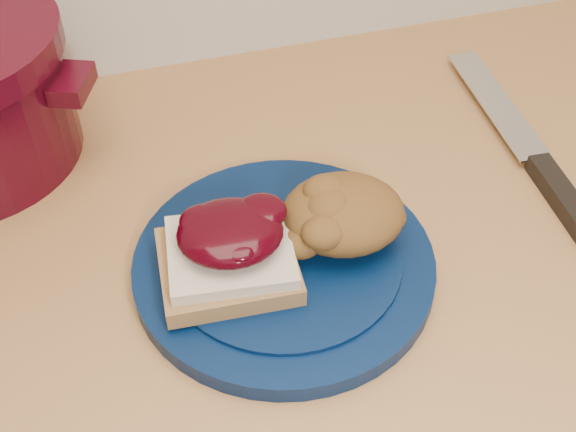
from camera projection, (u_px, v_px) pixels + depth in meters
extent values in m
cylinder|color=#041639|center=(284.00, 265.00, 0.66)|extent=(0.32, 0.32, 0.02)
cube|color=olive|center=(228.00, 266.00, 0.63)|extent=(0.12, 0.11, 0.02)
cube|color=beige|center=(230.00, 252.00, 0.62)|extent=(0.12, 0.11, 0.01)
ellipsoid|color=black|center=(230.00, 232.00, 0.61)|extent=(0.11, 0.10, 0.03)
ellipsoid|color=brown|center=(343.00, 214.00, 0.65)|extent=(0.13, 0.12, 0.06)
cube|color=black|center=(565.00, 201.00, 0.72)|extent=(0.03, 0.13, 0.02)
cube|color=silver|center=(496.00, 102.00, 0.84)|extent=(0.05, 0.21, 0.00)
cube|color=silver|center=(531.00, 153.00, 0.78)|extent=(0.05, 0.19, 0.00)
cube|color=#390510|center=(72.00, 84.00, 0.71)|extent=(0.05, 0.07, 0.02)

